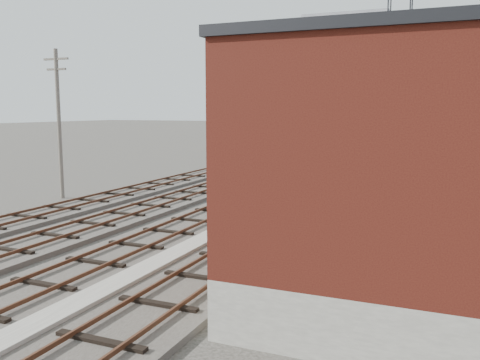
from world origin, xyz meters
The scene contains 23 objects.
ground centered at (0.00, 60.00, 0.00)m, with size 320.00×320.00×0.00m, color #282621.
track_right centered at (2.50, 39.00, 0.11)m, with size 3.20×90.00×0.39m.
track_mid_right centered at (-1.50, 39.00, 0.11)m, with size 3.20×90.00×0.39m.
track_mid_left centered at (-5.50, 39.00, 0.11)m, with size 3.20×90.00×0.39m.
track_left centered at (-9.50, 39.00, 0.11)m, with size 3.20×90.00×0.39m.
platform_curb centered at (0.50, 14.00, 0.13)m, with size 0.90×28.00×0.26m, color gray.
brick_building centered at (7.50, 12.00, 3.63)m, with size 6.54×12.20×7.22m.
lattice_tower centered at (5.50, 35.00, 7.50)m, with size 1.60×1.60×15.00m.
utility_pole_left_a centered at (-12.50, 20.00, 4.80)m, with size 1.80×0.24×9.00m.
utility_pole_left_b centered at (-12.50, 45.00, 4.80)m, with size 1.80×0.24×9.00m.
utility_pole_left_c centered at (-12.50, 70.00, 4.80)m, with size 1.80×0.24×9.00m.
utility_pole_right_a centered at (6.50, 28.00, 4.80)m, with size 1.80×0.24×9.00m.
utility_pole_right_b centered at (6.50, 58.00, 4.80)m, with size 1.80×0.24×9.00m.
apartment_left centered at (-18.00, 135.00, 15.00)m, with size 22.00×14.00×30.00m, color gray.
apartment_right centered at (8.00, 150.00, 13.00)m, with size 16.00×12.00×26.00m, color gray.
shed_left centered at (-16.00, 60.00, 1.60)m, with size 8.00×5.00×3.20m, color gray.
shed_right centered at (9.00, 70.00, 2.00)m, with size 6.00×6.00×4.00m, color gray.
signal_mast centered at (3.70, 10.03, 2.37)m, with size 0.40×0.41×4.03m.
switch_stand centered at (-6.35, 39.67, 0.61)m, with size 0.39×0.39×1.30m.
site_trailer centered at (-6.35, 50.51, 1.28)m, with size 6.22×3.14×2.53m.
car_red centered at (-11.97, 48.50, 0.71)m, with size 1.68×4.18×1.42m, color maroon.
car_silver centered at (-11.20, 51.29, 0.73)m, with size 1.54×4.41×1.45m, color #B8BBC0.
car_grey centered at (-16.64, 55.82, 0.76)m, with size 2.12×5.23×1.52m, color gray.
Camera 1 is at (9.61, -4.14, 5.41)m, focal length 38.00 mm.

